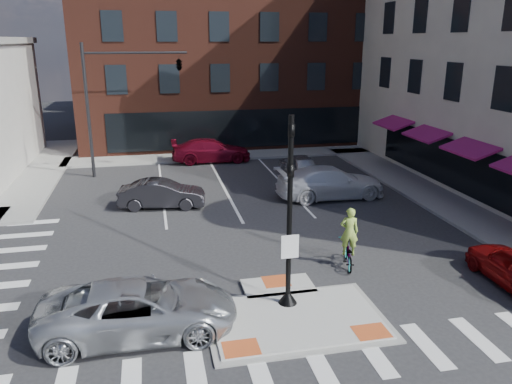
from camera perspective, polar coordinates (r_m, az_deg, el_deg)
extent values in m
plane|color=#28282B|center=(16.03, 4.03, -13.56)|extent=(120.00, 120.00, 0.00)
cube|color=gray|center=(15.61, 4.55, -14.37)|extent=(5.40, 3.60, 0.06)
cube|color=#A8A8A3|center=(15.59, 4.55, -14.27)|extent=(5.00, 3.20, 0.12)
cube|color=#A8A8A3|center=(17.35, 2.55, -10.77)|extent=(2.40, 1.40, 0.12)
cube|color=#C44F22|center=(14.20, -1.72, -17.40)|extent=(1.00, 0.80, 0.01)
cube|color=#C44F22|center=(15.22, 13.03, -15.28)|extent=(1.00, 0.80, 0.01)
cube|color=#C44F22|center=(17.58, 2.30, -10.15)|extent=(0.90, 0.90, 0.01)
cube|color=gray|center=(34.91, -23.41, 2.24)|extent=(3.00, 20.00, 0.15)
cube|color=gray|center=(28.68, 19.46, -0.31)|extent=(3.00, 24.00, 0.15)
cube|color=gray|center=(36.81, -0.93, 4.36)|extent=(26.00, 3.00, 0.15)
cube|color=#4E2218|center=(45.77, -3.51, 16.20)|extent=(24.00, 18.00, 15.00)
cube|color=black|center=(37.43, -1.24, 7.27)|extent=(20.00, 0.12, 2.80)
cube|color=black|center=(28.91, 21.81, 2.92)|extent=(0.12, 16.00, 2.60)
cube|color=#AC166D|center=(28.26, 20.92, 5.52)|extent=(1.46, 3.00, 0.58)
cube|color=#AC166D|center=(33.37, 15.40, 7.64)|extent=(1.46, 3.00, 0.58)
cube|color=slate|center=(65.30, -12.52, 13.89)|extent=(10.00, 12.00, 10.00)
cube|color=brown|center=(68.50, -1.26, 15.24)|extent=(12.00, 12.00, 12.00)
cone|color=black|center=(16.20, 3.66, -11.81)|extent=(0.60, 0.60, 0.45)
cylinder|color=black|center=(15.03, 3.86, -2.23)|extent=(0.16, 0.16, 5.80)
cube|color=white|center=(15.32, 3.90, -6.26)|extent=(0.55, 0.04, 0.75)
imported|color=black|center=(14.48, 4.02, 5.64)|extent=(0.18, 0.22, 1.10)
imported|color=black|center=(14.76, 3.93, 1.07)|extent=(0.18, 0.22, 1.10)
cylinder|color=black|center=(31.70, -18.64, 8.64)|extent=(0.20, 0.20, 8.00)
cylinder|color=black|center=(31.24, -13.59, 15.21)|extent=(6.00, 0.14, 0.14)
imported|color=black|center=(31.32, -8.80, 14.38)|extent=(0.48, 2.24, 0.90)
imported|color=silver|center=(15.02, -13.26, -12.84)|extent=(5.65, 2.66, 1.56)
imported|color=white|center=(26.92, 8.50, 1.10)|extent=(5.84, 2.43, 1.69)
imported|color=#232227|center=(25.54, -10.70, -0.22)|extent=(4.44, 2.07, 1.41)
imported|color=#ABADB3|center=(31.17, 4.96, 3.14)|extent=(1.85, 4.16, 1.39)
imported|color=maroon|center=(34.79, -5.15, 4.75)|extent=(5.45, 2.29, 1.57)
imported|color=#3F3F44|center=(19.08, 10.46, -6.95)|extent=(1.10, 1.94, 0.96)
imported|color=#97BF43|center=(18.74, 10.61, -4.46)|extent=(0.77, 0.60, 1.85)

